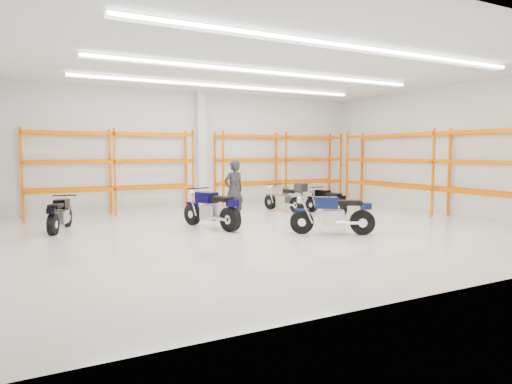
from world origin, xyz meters
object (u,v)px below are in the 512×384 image
motorcycle_back_c (287,198)px  motorcycle_back_d (327,202)px  motorcycle_back_a (59,215)px  motorcycle_back_b (213,210)px  motorcycle_main (336,215)px  standing_man (234,190)px  structural_column (201,151)px

motorcycle_back_c → motorcycle_back_d: (0.89, -1.27, -0.08)m
motorcycle_back_a → motorcycle_back_b: size_ratio=0.84×
motorcycle_main → motorcycle_back_b: motorcycle_back_b is taller
standing_man → motorcycle_back_a: bearing=-11.9°
motorcycle_back_a → structural_column: (5.35, 3.02, 1.80)m
motorcycle_back_c → motorcycle_main: bearing=-105.6°
motorcycle_main → motorcycle_back_c: size_ratio=0.94×
motorcycle_main → standing_man: size_ratio=1.02×
motorcycle_main → motorcycle_back_d: bearing=56.6°
motorcycle_main → structural_column: bearing=99.2°
standing_man → structural_column: size_ratio=0.43×
motorcycle_main → motorcycle_back_d: motorcycle_main is taller
standing_man → structural_column: structural_column is taller
motorcycle_back_c → standing_man: standing_man is taller
motorcycle_back_b → structural_column: structural_column is taller
motorcycle_back_b → standing_man: (1.21, 1.16, 0.43)m
motorcycle_back_a → motorcycle_back_b: motorcycle_back_b is taller
structural_column → motorcycle_back_a: bearing=-150.5°
motorcycle_back_c → structural_column: structural_column is taller
motorcycle_back_b → motorcycle_back_d: 4.79m
motorcycle_back_b → structural_column: bearing=72.8°
motorcycle_back_d → standing_man: (-3.50, 0.26, 0.53)m
motorcycle_back_b → motorcycle_back_d: (4.71, 0.90, -0.10)m
standing_man → structural_column: 3.66m
motorcycle_back_c → motorcycle_back_a: bearing=-175.5°
motorcycle_back_b → motorcycle_back_c: bearing=29.6°
motorcycle_back_a → motorcycle_back_b: bearing=-21.7°
motorcycle_back_a → structural_column: bearing=29.5°
motorcycle_back_d → structural_column: 5.26m
motorcycle_back_d → motorcycle_back_b: bearing=-169.2°
motorcycle_back_c → motorcycle_back_d: bearing=-55.0°
motorcycle_back_a → motorcycle_back_d: motorcycle_back_a is taller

